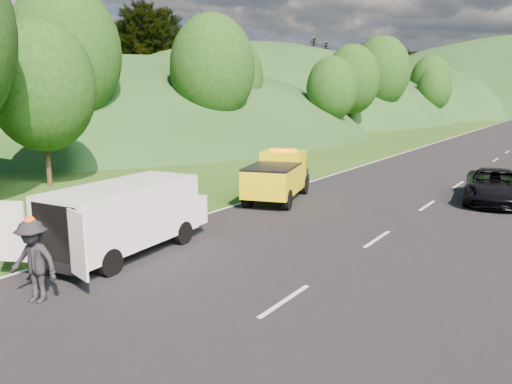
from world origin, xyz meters
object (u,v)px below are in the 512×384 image
Objects in this scene: white_van at (127,214)px; child at (172,237)px; suitcase at (129,222)px; woman at (165,225)px; worker at (37,302)px; tow_truck at (278,176)px; passing_suv at (493,203)px.

child is (-0.15, 2.03, -1.22)m from white_van.
suitcase is (-1.74, -0.29, 0.32)m from child.
worker is at bearing -176.22° from woman.
white_van is at bearing -55.24° from child.
white_van is 2.72m from suitcase.
tow_truck is 12.77m from worker.
white_van reaches higher than passing_suv.
white_van is 1.20× the size of passing_suv.
woman is 14.36m from passing_suv.
tow_truck is 3.48× the size of woman.
white_van reaches higher than worker.
tow_truck reaches higher than woman.
suitcase is (-1.89, 1.74, -0.90)m from white_van.
woman is 7.09m from worker.
tow_truck is at bearing 77.15° from suitcase.
passing_suv is at bearing 14.01° from tow_truck.
worker is (0.96, -3.65, -1.22)m from white_van.
tow_truck is 2.84× the size of worker.
suitcase is (-0.47, -1.29, 0.32)m from woman.
tow_truck is at bearing 85.77° from white_van.
passing_suv is at bearing -56.51° from woman.
white_van reaches higher than child.
white_van is (0.22, -9.02, 0.12)m from tow_truck.
suitcase reaches higher than child.
passing_suv is at bearing 54.59° from white_van.
passing_suv is at bearing 54.61° from worker.
suitcase is at bearing -137.95° from passing_suv.
suitcase is 0.12× the size of passing_suv.
tow_truck is 7.08m from child.
woman is 0.82× the size of worker.
woman is 0.30× the size of passing_suv.
woman is (-1.19, -5.99, -1.10)m from tow_truck.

